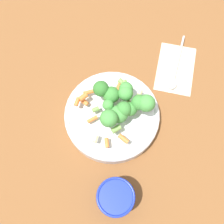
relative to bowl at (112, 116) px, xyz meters
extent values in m
plane|color=brown|center=(0.00, 0.00, -0.02)|extent=(3.00, 3.00, 0.00)
cylinder|color=silver|center=(0.00, 0.00, 0.00)|extent=(0.26, 0.26, 0.03)
torus|color=silver|center=(0.00, 0.00, 0.01)|extent=(0.26, 0.26, 0.01)
cylinder|color=#8CB766|center=(-0.03, -0.03, 0.03)|extent=(0.02, 0.02, 0.02)
sphere|color=#3D8438|center=(-0.03, -0.03, 0.06)|extent=(0.04, 0.04, 0.04)
cylinder|color=#8CB766|center=(-0.05, 0.00, 0.04)|extent=(0.01, 0.01, 0.02)
sphere|color=#479342|center=(-0.05, 0.00, 0.06)|extent=(0.04, 0.04, 0.04)
cylinder|color=#8CB766|center=(0.00, -0.01, 0.04)|extent=(0.01, 0.01, 0.01)
sphere|color=#479342|center=(0.00, -0.01, 0.06)|extent=(0.03, 0.03, 0.03)
cylinder|color=#8CB766|center=(-0.06, -0.01, 0.04)|extent=(0.01, 0.01, 0.02)
sphere|color=#479342|center=(-0.06, -0.01, 0.06)|extent=(0.04, 0.04, 0.04)
cylinder|color=#8CB766|center=(0.03, 0.02, 0.05)|extent=(0.02, 0.02, 0.02)
sphere|color=#479342|center=(0.03, 0.02, 0.08)|extent=(0.05, 0.05, 0.05)
cylinder|color=#8CB766|center=(-0.06, 0.06, 0.05)|extent=(0.02, 0.02, 0.02)
sphere|color=#479342|center=(-0.06, 0.06, 0.08)|extent=(0.04, 0.04, 0.04)
cylinder|color=#8CB766|center=(0.00, 0.02, 0.03)|extent=(0.02, 0.02, 0.02)
sphere|color=#479342|center=(0.00, 0.02, 0.06)|extent=(0.05, 0.05, 0.05)
cylinder|color=#8CB766|center=(-0.02, -0.05, 0.04)|extent=(0.01, 0.01, 0.01)
sphere|color=#33722D|center=(-0.02, -0.05, 0.07)|extent=(0.04, 0.04, 0.04)
cylinder|color=#8CB766|center=(-0.01, 0.03, 0.04)|extent=(0.01, 0.01, 0.02)
sphere|color=#3D8438|center=(-0.01, 0.03, 0.07)|extent=(0.04, 0.04, 0.04)
cylinder|color=#8CB766|center=(-0.05, 0.04, 0.04)|extent=(0.01, 0.01, 0.02)
sphere|color=#3D8438|center=(-0.05, 0.04, 0.07)|extent=(0.04, 0.04, 0.04)
cylinder|color=#8CB766|center=(-0.03, 0.04, 0.04)|extent=(0.01, 0.01, 0.01)
sphere|color=#3D8438|center=(-0.03, 0.04, 0.06)|extent=(0.04, 0.04, 0.04)
cylinder|color=orange|center=(-0.06, -0.03, 0.04)|extent=(0.03, 0.02, 0.01)
cylinder|color=orange|center=(0.05, -0.02, 0.03)|extent=(0.03, 0.02, 0.01)
cylinder|color=#729E4C|center=(0.02, -0.04, 0.03)|extent=(0.02, 0.02, 0.01)
cylinder|color=orange|center=(-0.04, 0.02, 0.04)|extent=(0.02, 0.02, 0.01)
cylinder|color=beige|center=(0.09, 0.02, 0.04)|extent=(0.02, 0.02, 0.01)
cylinder|color=beige|center=(0.01, 0.00, 0.03)|extent=(0.02, 0.03, 0.01)
cylinder|color=#729E4C|center=(-0.07, -0.03, 0.04)|extent=(0.02, 0.01, 0.01)
cylinder|color=orange|center=(0.04, -0.09, 0.04)|extent=(0.03, 0.02, 0.01)
cylinder|color=#729E4C|center=(-0.08, -0.04, 0.03)|extent=(0.02, 0.02, 0.01)
cylinder|color=orange|center=(0.07, 0.05, 0.03)|extent=(0.02, 0.03, 0.01)
cylinder|color=beige|center=(-0.09, 0.02, 0.04)|extent=(0.02, 0.02, 0.01)
cylinder|color=orange|center=(0.04, 0.07, 0.04)|extent=(0.01, 0.03, 0.01)
cylinder|color=#729E4C|center=(-0.08, -0.02, 0.04)|extent=(0.02, 0.02, 0.01)
cylinder|color=orange|center=(0.03, -0.08, 0.03)|extent=(0.01, 0.03, 0.01)
cylinder|color=#729E4C|center=(0.03, 0.04, 0.04)|extent=(0.03, 0.02, 0.01)
cylinder|color=orange|center=(0.00, -0.09, 0.03)|extent=(0.03, 0.03, 0.01)
cylinder|color=#729E4C|center=(-0.05, 0.01, 0.03)|extent=(0.02, 0.03, 0.01)
cylinder|color=orange|center=(0.02, -0.08, 0.05)|extent=(0.02, 0.02, 0.01)
cylinder|color=#192DAD|center=(0.16, 0.15, 0.02)|extent=(0.09, 0.09, 0.08)
torus|color=#192DAD|center=(0.16, 0.15, 0.06)|extent=(0.09, 0.09, 0.01)
cube|color=beige|center=(-0.25, 0.04, -0.02)|extent=(0.20, 0.18, 0.01)
cylinder|color=silver|center=(-0.28, 0.02, -0.01)|extent=(0.14, 0.07, 0.01)
ellipsoid|color=silver|center=(-0.20, 0.07, -0.01)|extent=(0.04, 0.04, 0.01)
camera|label=1|loc=(0.18, 0.16, 0.68)|focal=42.00mm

